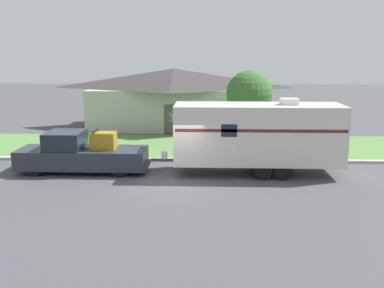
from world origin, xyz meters
The scene contains 8 objects.
ground_plane centered at (0.00, 0.00, 0.00)m, with size 120.00×120.00×0.00m, color #47474C.
curb_strip centered at (0.00, 3.75, 0.07)m, with size 80.00×0.30×0.14m.
lawn_strip centered at (0.00, 7.40, 0.01)m, with size 80.00×7.00×0.03m.
house_across_street centered at (-1.17, 14.36, 2.30)m, with size 13.20×6.48×4.44m.
pickup_truck centered at (-4.63, 1.57, 0.86)m, with size 6.20×1.99×2.05m.
travel_trailer centered at (3.75, 1.57, 1.91)m, with size 8.86×2.37×3.56m.
mailbox centered at (4.52, 4.86, 1.02)m, with size 0.48×0.20×1.33m.
tree_in_yard centered at (3.84, 7.28, 3.24)m, with size 2.73×2.73×4.61m.
Camera 1 is at (1.44, -18.07, 5.63)m, focal length 40.00 mm.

